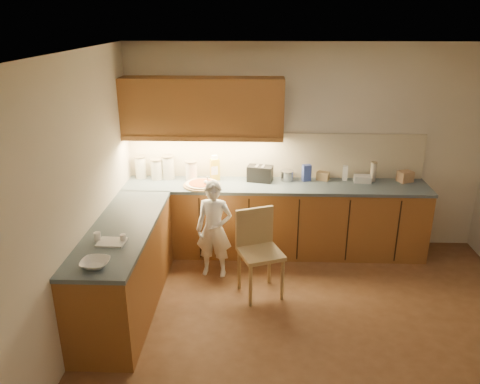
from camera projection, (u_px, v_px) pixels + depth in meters
The scene contains 24 objects.
room at pixel (330, 169), 3.93m from camera, with size 4.54×4.50×2.62m.
l_counter at pixel (230, 233), 5.56m from camera, with size 3.77×2.62×0.92m.
backsplash at pixel (275, 155), 5.97m from camera, with size 3.75×0.02×0.58m, color beige.
upper_cabinets at pixel (203, 107), 5.62m from camera, with size 1.95×0.36×0.73m.
pizza_on_board at pixel (202, 184), 5.74m from camera, with size 0.45×0.45×0.18m.
child at pixel (214, 229), 5.37m from camera, with size 0.42×0.28×1.16m, color white.
wooden_chair at pixel (258, 246), 5.05m from camera, with size 0.55×0.55×0.95m.
mixing_bowl at pixel (95, 264), 3.89m from camera, with size 0.24×0.24×0.06m, color white.
canister_a at pixel (141, 167), 5.98m from camera, with size 0.15×0.15×0.29m.
canister_b at pixel (157, 169), 5.94m from camera, with size 0.15×0.15×0.27m.
canister_c at pixel (168, 167), 5.95m from camera, with size 0.16×0.16×0.30m.
canister_d at pixel (191, 170), 5.91m from camera, with size 0.16×0.16×0.25m.
oil_jug at pixel (215, 169), 5.90m from camera, with size 0.13×0.12×0.33m.
toaster at pixel (260, 174), 5.88m from camera, with size 0.34×0.24×0.20m.
steel_pot at pixel (287, 176), 5.91m from camera, with size 0.17×0.17×0.13m.
blue_box at pixel (307, 173), 5.89m from camera, with size 0.10×0.07×0.21m, color #34459E.
card_box_a at pixel (323, 176), 5.94m from camera, with size 0.15×0.11×0.11m, color tan.
white_bottle at pixel (345, 173), 5.91m from camera, with size 0.06×0.06×0.19m, color white.
flat_pack at pixel (362, 179), 5.87m from camera, with size 0.21×0.15×0.08m, color silver.
tall_jar at pixel (373, 172), 5.87m from camera, with size 0.08×0.08×0.25m.
card_box_b at pixel (405, 176), 5.87m from camera, with size 0.17×0.13×0.13m, color tan.
dough_cloth at pixel (112, 242), 4.30m from camera, with size 0.25×0.20×0.02m, color silver.
spice_jar_a at pixel (97, 237), 4.33m from camera, with size 0.07×0.07×0.09m, color white.
spice_jar_b at pixel (123, 238), 4.32m from camera, with size 0.06×0.06×0.07m, color white.
Camera 1 is at (-0.62, -3.77, 2.88)m, focal length 35.00 mm.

